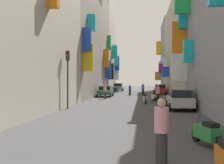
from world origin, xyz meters
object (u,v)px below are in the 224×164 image
at_px(parked_car_red, 160,89).
at_px(scooter_silver, 145,98).
at_px(scooter_white, 154,97).
at_px(scooter_green, 207,133).
at_px(pedestrian_near_right, 105,91).
at_px(pedestrian_far_away, 161,132).
at_px(pedestrian_crossing, 143,90).
at_px(parked_car_grey, 118,87).
at_px(traffic_light_near_corner, 68,70).
at_px(pedestrian_mid_street, 158,93).
at_px(pedestrian_near_left, 130,90).
at_px(scooter_black, 116,90).
at_px(parked_car_silver, 180,99).
at_px(parked_car_green, 105,91).

distance_m(parked_car_red, scooter_silver, 17.66).
bearing_deg(scooter_white, scooter_green, -87.08).
bearing_deg(pedestrian_near_right, pedestrian_far_away, -78.74).
distance_m(pedestrian_near_right, pedestrian_far_away, 25.23).
bearing_deg(pedestrian_crossing, parked_car_grey, 108.03).
bearing_deg(scooter_white, traffic_light_near_corner, -128.45).
bearing_deg(pedestrian_mid_street, scooter_green, -87.81).
relative_size(scooter_green, pedestrian_far_away, 1.06).
distance_m(parked_car_red, pedestrian_crossing, 5.28).
xyz_separation_m(parked_car_red, traffic_light_near_corner, (-8.42, -23.23, 2.26)).
distance_m(parked_car_red, pedestrian_far_away, 36.87).
bearing_deg(pedestrian_near_left, scooter_green, -82.28).
bearing_deg(pedestrian_near_left, pedestrian_far_away, -85.76).
height_order(scooter_green, traffic_light_near_corner, traffic_light_near_corner).
height_order(parked_car_red, pedestrian_crossing, pedestrian_crossing).
bearing_deg(scooter_black, pedestrian_mid_street, -72.65).
distance_m(parked_car_silver, scooter_green, 11.72).
xyz_separation_m(parked_car_grey, pedestrian_far_away, (5.44, -47.30, 0.09)).
distance_m(scooter_black, pedestrian_far_away, 40.86).
height_order(scooter_black, scooter_silver, same).
bearing_deg(parked_car_silver, scooter_black, 105.61).
distance_m(scooter_white, pedestrian_near_left, 10.37).
relative_size(pedestrian_near_left, pedestrian_near_right, 0.88).
relative_size(scooter_green, traffic_light_near_corner, 0.42).
xyz_separation_m(scooter_green, traffic_light_near_corner, (-7.99, 11.34, 2.58)).
height_order(scooter_silver, pedestrian_crossing, pedestrian_crossing).
relative_size(scooter_black, pedestrian_far_away, 1.10).
distance_m(parked_car_green, pedestrian_near_left, 4.38).
relative_size(parked_car_grey, scooter_green, 2.08).
xyz_separation_m(scooter_black, pedestrian_near_right, (0.25, -15.78, 0.41)).
xyz_separation_m(scooter_green, pedestrian_near_right, (-6.61, 22.51, 0.41)).
bearing_deg(scooter_green, pedestrian_near_right, 106.36).
height_order(pedestrian_mid_street, pedestrian_far_away, pedestrian_far_away).
height_order(scooter_silver, pedestrian_near_left, pedestrian_near_left).
bearing_deg(parked_car_green, scooter_black, 88.47).
bearing_deg(pedestrian_crossing, scooter_silver, -88.88).
relative_size(parked_car_red, traffic_light_near_corner, 0.99).
height_order(pedestrian_near_left, pedestrian_near_right, pedestrian_near_right).
xyz_separation_m(scooter_green, scooter_white, (-1.03, 20.11, -0.00)).
height_order(pedestrian_crossing, pedestrian_mid_street, pedestrian_mid_street).
relative_size(scooter_black, scooter_white, 1.04).
distance_m(parked_car_red, parked_car_green, 10.78).
distance_m(parked_car_silver, scooter_white, 8.57).
bearing_deg(traffic_light_near_corner, parked_car_silver, 2.42).
xyz_separation_m(pedestrian_mid_street, traffic_light_near_corner, (-7.28, -7.27, 2.17)).
height_order(parked_car_silver, parked_car_red, parked_car_red).
bearing_deg(pedestrian_near_left, scooter_silver, -80.76).
relative_size(scooter_white, pedestrian_far_away, 1.05).
distance_m(parked_car_green, pedestrian_near_right, 4.45).
distance_m(scooter_white, traffic_light_near_corner, 11.49).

